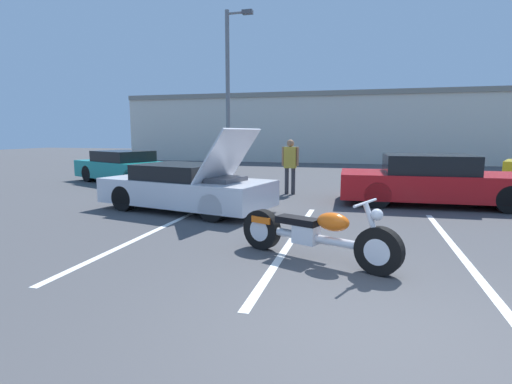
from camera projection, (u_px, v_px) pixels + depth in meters
name	position (u px, v px, depth m)	size (l,w,h in m)	color
ground_plane	(388.00, 342.00, 3.54)	(80.00, 80.00, 0.00)	#474749
parking_stripe_foreground	(154.00, 231.00, 7.58)	(0.12, 5.84, 0.01)	white
parking_stripe_middle	(291.00, 240.00, 6.91)	(0.12, 5.84, 0.01)	white
parking_stripe_back	(458.00, 252.00, 6.24)	(0.12, 5.84, 0.01)	white
far_building	(368.00, 126.00, 25.67)	(32.00, 4.20, 4.40)	beige
light_pole	(230.00, 86.00, 17.23)	(1.21, 0.28, 6.99)	slate
motorcycle	(314.00, 234.00, 5.79)	(2.41, 1.19, 0.96)	black
show_car_hood_open	(187.00, 187.00, 9.56)	(4.41, 2.64, 1.95)	silver
parked_car_mid_row	(433.00, 181.00, 10.34)	(4.80, 2.09, 1.30)	red
parked_car_left_row	(126.00, 167.00, 15.00)	(4.82, 3.41, 1.19)	teal
spectator_by_show_car	(290.00, 162.00, 12.04)	(0.52, 0.22, 1.66)	#333338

